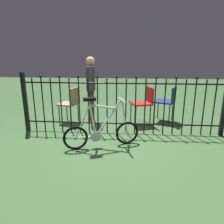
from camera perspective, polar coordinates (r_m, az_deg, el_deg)
name	(u,v)px	position (r m, az deg, el deg)	size (l,w,h in m)	color
ground_plane	(120,145)	(3.69, 2.10, -9.06)	(20.00, 20.00, 0.00)	#3D6137
iron_fence	(119,104)	(4.07, 1.95, 2.29)	(3.96, 0.07, 1.20)	black
bicycle	(102,130)	(3.53, -2.80, -4.95)	(1.25, 0.54, 0.87)	black
chair_red	(144,101)	(4.65, 8.76, 2.98)	(0.52, 0.52, 0.84)	black
chair_tan	(71,101)	(4.81, -11.14, 2.85)	(0.49, 0.49, 0.82)	black
chair_navy	(168,100)	(4.93, 14.97, 3.24)	(0.57, 0.57, 0.83)	black
person_visitor	(91,85)	(4.73, -5.77, 7.46)	(0.21, 0.47, 1.48)	#4C3823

